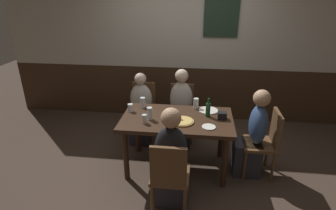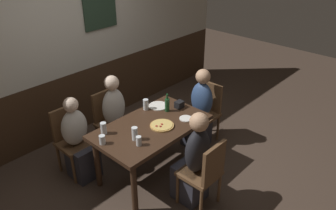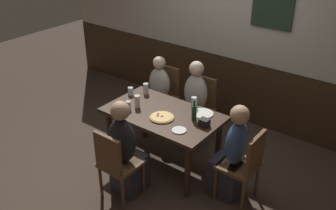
{
  "view_description": "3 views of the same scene",
  "coord_description": "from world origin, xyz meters",
  "px_view_note": "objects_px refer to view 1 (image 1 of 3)",
  "views": [
    {
      "loc": [
        0.26,
        -3.09,
        2.24
      ],
      "look_at": [
        -0.1,
        -0.09,
        0.95
      ],
      "focal_mm": 29.16,
      "sensor_mm": 36.0,
      "label": 1
    },
    {
      "loc": [
        -2.34,
        -2.44,
        2.87
      ],
      "look_at": [
        0.2,
        -0.09,
        0.97
      ],
      "focal_mm": 35.4,
      "sensor_mm": 36.0,
      "label": 2
    },
    {
      "loc": [
        2.48,
        -3.15,
        2.99
      ],
      "look_at": [
        0.06,
        0.02,
        0.86
      ],
      "focal_mm": 40.98,
      "sensor_mm": 36.0,
      "label": 3
    }
  ],
  "objects_px": {
    "dining_table": "(177,125)",
    "chair_head_east": "(265,140)",
    "plate_white_small": "(209,127)",
    "highball_clear": "(143,103)",
    "chair_mid_far": "(182,109)",
    "pizza": "(182,121)",
    "beer_bottle_green": "(208,109)",
    "pint_glass_stout": "(150,114)",
    "tumbler_short": "(144,119)",
    "person_head_east": "(252,139)",
    "tumbler_water": "(130,108)",
    "beer_glass_tall": "(196,104)",
    "plate_white_large": "(208,110)",
    "person_mid_near": "(171,164)",
    "condiment_caddy": "(222,116)",
    "chair_mid_near": "(170,174)",
    "person_left_far": "(141,114)",
    "person_mid_far": "(181,113)",
    "chair_left_far": "(143,107)"
  },
  "relations": [
    {
      "from": "condiment_caddy",
      "to": "chair_head_east",
      "type": "bearing_deg",
      "value": -4.04
    },
    {
      "from": "dining_table",
      "to": "person_head_east",
      "type": "xyz_separation_m",
      "value": [
        0.95,
        0.0,
        -0.15
      ]
    },
    {
      "from": "chair_mid_near",
      "to": "beer_bottle_green",
      "type": "distance_m",
      "value": 1.05
    },
    {
      "from": "chair_mid_near",
      "to": "plate_white_small",
      "type": "distance_m",
      "value": 0.77
    },
    {
      "from": "person_left_far",
      "to": "tumbler_water",
      "type": "height_order",
      "value": "person_left_far"
    },
    {
      "from": "tumbler_short",
      "to": "highball_clear",
      "type": "bearing_deg",
      "value": 104.15
    },
    {
      "from": "person_left_far",
      "to": "highball_clear",
      "type": "relative_size",
      "value": 7.65
    },
    {
      "from": "chair_mid_near",
      "to": "chair_head_east",
      "type": "relative_size",
      "value": 1.0
    },
    {
      "from": "chair_left_far",
      "to": "beer_bottle_green",
      "type": "relative_size",
      "value": 3.58
    },
    {
      "from": "chair_mid_far",
      "to": "pizza",
      "type": "height_order",
      "value": "chair_mid_far"
    },
    {
      "from": "pint_glass_stout",
      "to": "plate_white_small",
      "type": "bearing_deg",
      "value": -10.33
    },
    {
      "from": "chair_mid_far",
      "to": "plate_white_large",
      "type": "height_order",
      "value": "chair_mid_far"
    },
    {
      "from": "pizza",
      "to": "plate_white_large",
      "type": "distance_m",
      "value": 0.5
    },
    {
      "from": "tumbler_short",
      "to": "beer_bottle_green",
      "type": "xyz_separation_m",
      "value": [
        0.76,
        0.28,
        0.05
      ]
    },
    {
      "from": "person_head_east",
      "to": "pizza",
      "type": "relative_size",
      "value": 4.01
    },
    {
      "from": "dining_table",
      "to": "pint_glass_stout",
      "type": "distance_m",
      "value": 0.38
    },
    {
      "from": "person_mid_near",
      "to": "plate_white_small",
      "type": "bearing_deg",
      "value": 48.86
    },
    {
      "from": "person_left_far",
      "to": "chair_mid_near",
      "type": "bearing_deg",
      "value": -67.49
    },
    {
      "from": "person_mid_far",
      "to": "plate_white_small",
      "type": "xyz_separation_m",
      "value": [
        0.39,
        -0.88,
        0.25
      ]
    },
    {
      "from": "person_head_east",
      "to": "dining_table",
      "type": "bearing_deg",
      "value": 180.0
    },
    {
      "from": "chair_left_far",
      "to": "person_mid_near",
      "type": "height_order",
      "value": "person_mid_near"
    },
    {
      "from": "highball_clear",
      "to": "pint_glass_stout",
      "type": "bearing_deg",
      "value": -65.49
    },
    {
      "from": "person_left_far",
      "to": "plate_white_large",
      "type": "distance_m",
      "value": 1.12
    },
    {
      "from": "beer_glass_tall",
      "to": "person_mid_far",
      "type": "bearing_deg",
      "value": 123.9
    },
    {
      "from": "person_left_far",
      "to": "beer_glass_tall",
      "type": "relative_size",
      "value": 7.59
    },
    {
      "from": "chair_mid_far",
      "to": "condiment_caddy",
      "type": "bearing_deg",
      "value": -54.52
    },
    {
      "from": "person_mid_near",
      "to": "tumbler_short",
      "type": "height_order",
      "value": "person_mid_near"
    },
    {
      "from": "person_left_far",
      "to": "beer_glass_tall",
      "type": "xyz_separation_m",
      "value": [
        0.84,
        -0.33,
        0.35
      ]
    },
    {
      "from": "beer_glass_tall",
      "to": "plate_white_small",
      "type": "bearing_deg",
      "value": -72.8
    },
    {
      "from": "tumbler_short",
      "to": "tumbler_water",
      "type": "distance_m",
      "value": 0.4
    },
    {
      "from": "chair_mid_near",
      "to": "tumbler_short",
      "type": "relative_size",
      "value": 7.93
    },
    {
      "from": "chair_mid_far",
      "to": "person_mid_far",
      "type": "height_order",
      "value": "person_mid_far"
    },
    {
      "from": "person_head_east",
      "to": "tumbler_water",
      "type": "relative_size",
      "value": 11.05
    },
    {
      "from": "chair_mid_near",
      "to": "person_mid_far",
      "type": "bearing_deg",
      "value": 90.0
    },
    {
      "from": "pint_glass_stout",
      "to": "tumbler_short",
      "type": "height_order",
      "value": "pint_glass_stout"
    },
    {
      "from": "plate_white_large",
      "to": "person_mid_far",
      "type": "bearing_deg",
      "value": 134.81
    },
    {
      "from": "plate_white_small",
      "to": "highball_clear",
      "type": "bearing_deg",
      "value": 151.36
    },
    {
      "from": "tumbler_short",
      "to": "plate_white_small",
      "type": "xyz_separation_m",
      "value": [
        0.77,
        -0.02,
        -0.04
      ]
    },
    {
      "from": "beer_glass_tall",
      "to": "condiment_caddy",
      "type": "height_order",
      "value": "beer_glass_tall"
    },
    {
      "from": "highball_clear",
      "to": "condiment_caddy",
      "type": "distance_m",
      "value": 1.08
    },
    {
      "from": "person_left_far",
      "to": "dining_table",
      "type": "bearing_deg",
      "value": -47.01
    },
    {
      "from": "dining_table",
      "to": "chair_head_east",
      "type": "height_order",
      "value": "chair_head_east"
    },
    {
      "from": "highball_clear",
      "to": "beer_bottle_green",
      "type": "relative_size",
      "value": 0.58
    },
    {
      "from": "chair_head_east",
      "to": "beer_bottle_green",
      "type": "bearing_deg",
      "value": 172.75
    },
    {
      "from": "person_mid_near",
      "to": "beer_glass_tall",
      "type": "bearing_deg",
      "value": 77.1
    },
    {
      "from": "pint_glass_stout",
      "to": "person_head_east",
      "type": "bearing_deg",
      "value": 3.59
    },
    {
      "from": "beer_glass_tall",
      "to": "beer_bottle_green",
      "type": "relative_size",
      "value": 0.59
    },
    {
      "from": "beer_bottle_green",
      "to": "chair_mid_far",
      "type": "bearing_deg",
      "value": 117.69
    },
    {
      "from": "person_left_far",
      "to": "person_mid_far",
      "type": "bearing_deg",
      "value": 0.29
    },
    {
      "from": "chair_left_far",
      "to": "pizza",
      "type": "bearing_deg",
      "value": -53.71
    }
  ]
}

